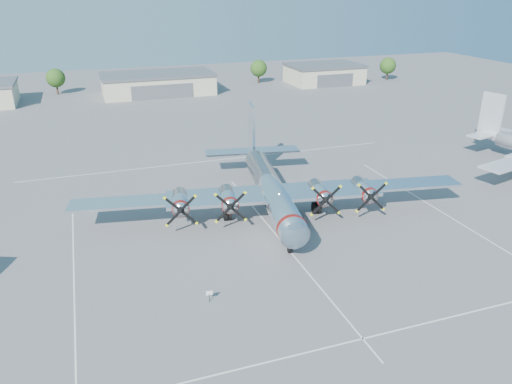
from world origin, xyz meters
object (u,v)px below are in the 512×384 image
object	(u,v)px
hangar_center	(158,83)
main_bomber_b29	(269,210)
tree_west	(56,78)
tree_far_east	(388,66)
info_placard	(209,294)
hangar_east	(324,73)
tree_east	(259,68)

from	to	relation	value
hangar_center	main_bomber_b29	size ratio (longest dim) A/B	0.60
tree_west	main_bomber_b29	bearing A→B (deg)	-72.75
tree_far_east	info_placard	bearing A→B (deg)	-130.18
main_bomber_b29	info_placard	distance (m)	20.83
hangar_east	tree_east	world-z (taller)	tree_east
hangar_east	main_bomber_b29	world-z (taller)	hangar_east
hangar_center	tree_east	distance (m)	30.64
tree_east	info_placard	distance (m)	108.76
hangar_east	info_placard	world-z (taller)	hangar_east
hangar_east	info_placard	distance (m)	111.44
hangar_center	main_bomber_b29	xyz separation A→B (m)	(1.71, -77.97, -2.71)
hangar_east	info_placard	xyz separation A→B (m)	(-58.44, -94.87, -1.93)
info_placard	main_bomber_b29	bearing A→B (deg)	59.04
tree_west	tree_east	size ratio (longest dim) A/B	1.00
tree_far_east	main_bomber_b29	world-z (taller)	tree_far_east
tree_far_east	main_bomber_b29	xyz separation A→B (m)	(-66.29, -76.00, -4.22)
tree_east	main_bomber_b29	xyz separation A→B (m)	(-28.29, -84.00, -4.22)
hangar_center	tree_west	size ratio (longest dim) A/B	4.31
tree_far_east	info_placard	world-z (taller)	tree_far_east
main_bomber_b29	info_placard	xyz separation A→B (m)	(-12.15, -16.90, 0.79)
tree_east	tree_far_east	xyz separation A→B (m)	(38.00, -8.00, 0.00)
tree_west	tree_east	distance (m)	55.04
hangar_center	tree_far_east	world-z (taller)	tree_far_east
hangar_east	tree_west	world-z (taller)	tree_west
hangar_center	info_placard	bearing A→B (deg)	-96.28
hangar_east	main_bomber_b29	distance (m)	90.72
hangar_center	tree_far_east	distance (m)	68.05
tree_west	info_placard	xyz separation A→B (m)	(14.56, -102.90, -3.43)
tree_west	tree_far_east	xyz separation A→B (m)	(93.00, -10.00, 0.00)
tree_west	tree_east	world-z (taller)	same
info_placard	tree_far_east	bearing A→B (deg)	54.58
tree_west	tree_east	bearing A→B (deg)	-2.08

